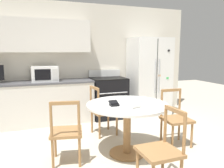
% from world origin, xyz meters
% --- Properties ---
extents(ground_plane, '(14.00, 14.00, 0.00)m').
position_xyz_m(ground_plane, '(0.00, 0.00, 0.00)').
color(ground_plane, beige).
extents(back_wall, '(5.20, 0.44, 2.60)m').
position_xyz_m(back_wall, '(-0.30, 2.59, 1.45)').
color(back_wall, silver).
rests_on(back_wall, ground_plane).
extents(kitchen_counter, '(2.26, 0.64, 0.90)m').
position_xyz_m(kitchen_counter, '(-1.08, 2.29, 0.45)').
color(kitchen_counter, silver).
rests_on(kitchen_counter, ground_plane).
extents(refrigerator, '(0.90, 0.74, 1.83)m').
position_xyz_m(refrigerator, '(1.47, 2.22, 0.92)').
color(refrigerator, white).
rests_on(refrigerator, ground_plane).
extents(oven_range, '(0.77, 0.68, 1.08)m').
position_xyz_m(oven_range, '(0.44, 2.26, 0.47)').
color(oven_range, black).
rests_on(oven_range, ground_plane).
extents(microwave, '(0.53, 0.37, 0.31)m').
position_xyz_m(microwave, '(-0.94, 2.31, 1.06)').
color(microwave, white).
rests_on(microwave, kitchen_counter).
extents(dining_table, '(1.18, 1.18, 0.77)m').
position_xyz_m(dining_table, '(0.10, 0.41, 0.62)').
color(dining_table, white).
rests_on(dining_table, ground_plane).
extents(dining_chair_left, '(0.49, 0.49, 0.90)m').
position_xyz_m(dining_chair_left, '(-0.78, 0.44, 0.43)').
color(dining_chair_left, '#9E7042').
rests_on(dining_chair_left, ground_plane).
extents(dining_chair_near, '(0.43, 0.43, 0.90)m').
position_xyz_m(dining_chair_near, '(0.12, -0.47, 0.43)').
color(dining_chair_near, '#9E7042').
rests_on(dining_chair_near, ground_plane).
extents(dining_chair_right, '(0.44, 0.44, 0.90)m').
position_xyz_m(dining_chair_right, '(0.98, 0.45, 0.43)').
color(dining_chair_right, '#9E7042').
rests_on(dining_chair_right, ground_plane).
extents(dining_chair_far, '(0.47, 0.47, 0.90)m').
position_xyz_m(dining_chair_far, '(-0.01, 1.28, 0.43)').
color(dining_chair_far, '#9E7042').
rests_on(dining_chair_far, ground_plane).
extents(candle_glass, '(0.08, 0.08, 0.08)m').
position_xyz_m(candle_glass, '(0.26, 0.33, 0.80)').
color(candle_glass, silver).
rests_on(candle_glass, dining_table).
extents(folded_napkin, '(0.15, 0.08, 0.05)m').
position_xyz_m(folded_napkin, '(0.11, 0.15, 0.79)').
color(folded_napkin, silver).
rests_on(folded_napkin, dining_table).
extents(wallet, '(0.12, 0.13, 0.07)m').
position_xyz_m(wallet, '(-0.12, 0.37, 0.80)').
color(wallet, black).
rests_on(wallet, dining_table).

